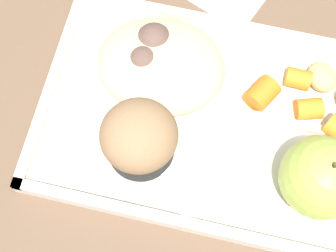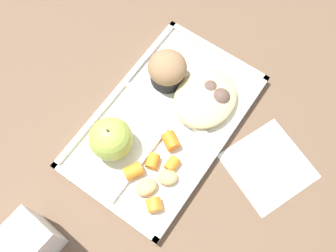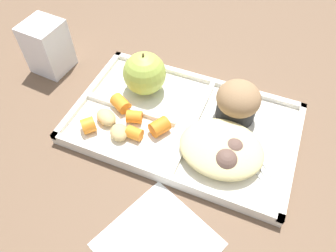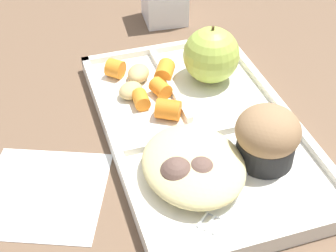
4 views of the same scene
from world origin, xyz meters
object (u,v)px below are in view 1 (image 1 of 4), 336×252
green_apple (321,178)px  bran_muffin (139,139)px  plastic_fork (125,100)px  lunch_tray (226,124)px

green_apple → bran_muffin: (0.16, 0.00, -0.00)m
green_apple → bran_muffin: bearing=0.0°
bran_muffin → plastic_fork: (0.03, -0.05, -0.03)m
green_apple → plastic_fork: 0.20m
bran_muffin → lunch_tray: bearing=-147.9°
green_apple → bran_muffin: size_ratio=1.12×
lunch_tray → bran_muffin: size_ratio=5.15×
lunch_tray → green_apple: (-0.09, 0.05, 0.04)m
plastic_fork → bran_muffin: bearing=121.0°
green_apple → plastic_fork: green_apple is taller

